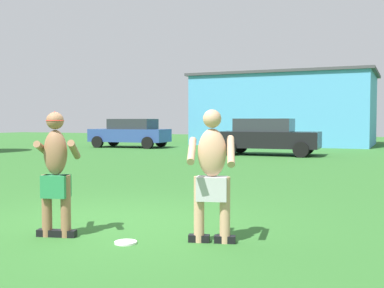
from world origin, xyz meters
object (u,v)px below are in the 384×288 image
at_px(player_in_gray, 212,173).
at_px(car_black_near_post, 267,136).
at_px(player_with_cap, 56,169).
at_px(frisbee, 126,242).
at_px(car_blue_mid_lot, 131,133).

bearing_deg(player_in_gray, car_black_near_post, 102.56).
bearing_deg(player_with_cap, player_in_gray, 15.50).
height_order(frisbee, car_blue_mid_lot, car_blue_mid_lot).
xyz_separation_m(player_in_gray, car_black_near_post, (-3.27, 14.68, -0.04)).
xyz_separation_m(player_with_cap, car_black_near_post, (-1.32, 15.22, -0.06)).
distance_m(frisbee, car_blue_mid_lot, 20.72).
relative_size(player_in_gray, car_blue_mid_lot, 0.37).
bearing_deg(car_blue_mid_lot, car_black_near_post, -16.65).
bearing_deg(frisbee, car_black_near_post, 98.71).
height_order(car_black_near_post, car_blue_mid_lot, same).
bearing_deg(player_with_cap, car_blue_mid_lot, 118.83).
xyz_separation_m(car_black_near_post, car_blue_mid_lot, (-8.46, 2.53, 0.00)).
xyz_separation_m(frisbee, car_black_near_post, (-2.32, 15.16, 0.81)).
height_order(player_with_cap, car_blue_mid_lot, player_with_cap).
relative_size(player_with_cap, frisbee, 5.91).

